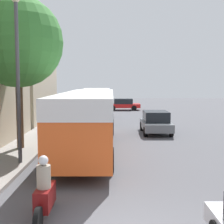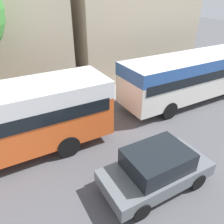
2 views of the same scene
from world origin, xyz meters
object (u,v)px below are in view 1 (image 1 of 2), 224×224
(motorcycle_behind_lead, at_px, (46,194))
(pedestrian_near_curb, at_px, (53,120))
(bus_lead, at_px, (90,114))
(car_crossing, at_px, (124,104))
(bus_following, at_px, (96,100))
(car_far_curb, at_px, (157,122))

(motorcycle_behind_lead, bearing_deg, pedestrian_near_curb, 100.17)
(bus_lead, distance_m, pedestrian_near_curb, 5.86)
(bus_lead, xyz_separation_m, pedestrian_near_curb, (-2.88, 5.01, -0.95))
(car_crossing, height_order, pedestrian_near_curb, pedestrian_near_curb)
(bus_following, bearing_deg, motorcycle_behind_lead, -90.62)
(car_crossing, bearing_deg, bus_lead, -6.37)
(car_far_curb, bearing_deg, bus_following, 123.44)
(bus_lead, relative_size, bus_following, 1.10)
(pedestrian_near_curb, bearing_deg, bus_following, 71.80)
(motorcycle_behind_lead, relative_size, pedestrian_near_curb, 1.28)
(car_crossing, bearing_deg, pedestrian_near_curb, -16.58)
(car_far_curb, relative_size, pedestrian_near_curb, 2.29)
(bus_lead, xyz_separation_m, bus_following, (-0.34, 12.72, -0.10))
(car_far_curb, bearing_deg, pedestrian_near_curb, -174.00)
(bus_following, height_order, car_crossing, bus_following)
(bus_following, relative_size, motorcycle_behind_lead, 4.68)
(car_crossing, relative_size, car_far_curb, 1.05)
(motorcycle_behind_lead, distance_m, car_far_curb, 14.44)
(motorcycle_behind_lead, bearing_deg, car_far_curb, 70.52)
(bus_following, xyz_separation_m, motorcycle_behind_lead, (-0.22, -20.57, -1.20))
(bus_following, xyz_separation_m, car_far_curb, (4.59, -6.95, -1.09))
(bus_lead, bearing_deg, bus_following, 91.55)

